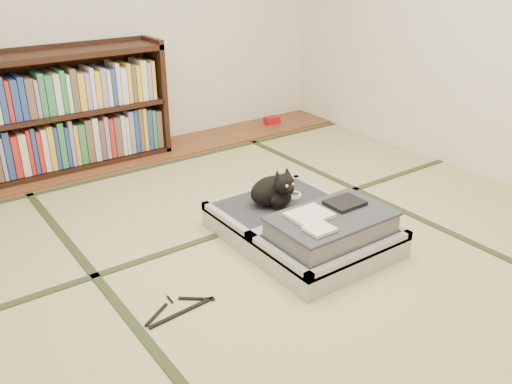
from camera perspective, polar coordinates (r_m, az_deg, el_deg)
floor at (r=3.22m, az=2.92°, el=-6.37°), size 4.50×4.50×0.00m
wood_strip at (r=4.79m, az=-12.10°, el=3.88°), size 4.00×0.50×0.02m
red_item at (r=5.50m, az=1.69°, el=7.58°), size 0.16×0.10×0.07m
tatami_borders at (r=3.57m, az=-2.00°, el=-3.01°), size 4.00×4.50×0.01m
bookcase at (r=4.55m, az=-18.95°, el=7.87°), size 1.54×0.35×0.99m
suitcase at (r=3.27m, az=5.32°, el=-3.79°), size 0.78×1.04×0.31m
cat at (r=3.39m, az=2.00°, el=0.16°), size 0.35×0.35×0.28m
cable_coil at (r=3.56m, az=3.98°, el=-0.34°), size 0.11×0.11×0.03m
hanger at (r=2.77m, az=-8.06°, el=-12.11°), size 0.39×0.19×0.01m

